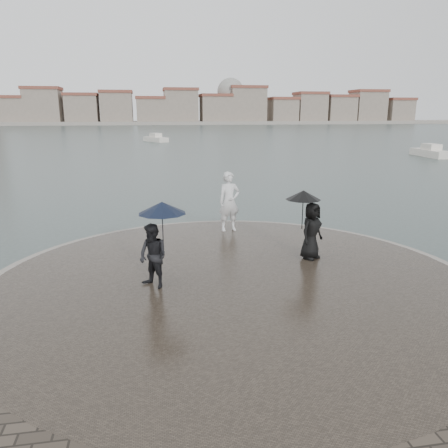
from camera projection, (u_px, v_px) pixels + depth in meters
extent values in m
plane|color=#2B3835|center=(271.00, 371.00, 7.64)|extent=(400.00, 400.00, 0.00)
cylinder|color=gray|center=(233.00, 286.00, 10.94)|extent=(12.50, 12.50, 0.32)
cylinder|color=#2D261E|center=(233.00, 286.00, 10.94)|extent=(11.90, 11.90, 0.36)
imported|color=silver|center=(229.00, 202.00, 15.13)|extent=(0.81, 0.59, 2.07)
imported|color=black|center=(153.00, 256.00, 10.21)|extent=(0.94, 0.94, 1.54)
cylinder|color=black|center=(163.00, 231.00, 10.20)|extent=(0.02, 0.02, 0.90)
cone|color=black|center=(162.00, 208.00, 10.07)|extent=(1.13, 1.13, 0.28)
imported|color=black|center=(311.00, 231.00, 12.25)|extent=(0.94, 0.87, 1.61)
cylinder|color=black|center=(303.00, 213.00, 12.18)|extent=(0.02, 0.02, 0.90)
cone|color=black|center=(303.00, 195.00, 12.05)|extent=(0.99, 0.99, 0.26)
cube|color=gray|center=(151.00, 123.00, 163.02)|extent=(260.00, 20.00, 1.20)
cube|color=gray|center=(11.00, 112.00, 151.17)|extent=(10.00, 10.00, 9.00)
cube|color=brown|center=(9.00, 97.00, 149.93)|extent=(10.60, 10.60, 1.00)
cube|color=gray|center=(44.00, 108.00, 152.64)|extent=(12.00, 10.00, 12.00)
cube|color=brown|center=(42.00, 88.00, 151.02)|extent=(12.60, 10.60, 1.00)
cube|color=gray|center=(82.00, 111.00, 155.06)|extent=(11.00, 10.00, 10.00)
cube|color=brown|center=(81.00, 94.00, 153.69)|extent=(11.60, 10.60, 1.00)
cube|color=gray|center=(117.00, 109.00, 156.94)|extent=(11.00, 10.00, 11.00)
cube|color=brown|center=(116.00, 92.00, 155.45)|extent=(11.60, 10.60, 1.00)
cube|color=gray|center=(151.00, 112.00, 159.19)|extent=(10.00, 10.00, 9.00)
cube|color=brown|center=(150.00, 98.00, 157.95)|extent=(10.60, 10.60, 1.00)
cube|color=gray|center=(181.00, 108.00, 160.66)|extent=(12.00, 10.00, 12.00)
cube|color=brown|center=(180.00, 89.00, 159.04)|extent=(12.60, 10.60, 1.00)
cube|color=gray|center=(216.00, 111.00, 163.08)|extent=(11.00, 10.00, 10.00)
cube|color=brown|center=(216.00, 95.00, 161.71)|extent=(11.60, 10.60, 1.00)
cube|color=gray|center=(247.00, 107.00, 164.71)|extent=(13.00, 10.00, 13.00)
cube|color=brown|center=(247.00, 87.00, 162.97)|extent=(13.60, 10.60, 1.00)
cube|color=gray|center=(282.00, 112.00, 167.54)|extent=(10.00, 10.00, 9.00)
cube|color=brown|center=(283.00, 99.00, 166.30)|extent=(10.60, 10.60, 1.00)
cube|color=gray|center=(310.00, 109.00, 169.13)|extent=(11.00, 10.00, 11.00)
cube|color=brown|center=(311.00, 93.00, 167.64)|extent=(11.60, 10.60, 1.00)
cube|color=gray|center=(339.00, 111.00, 171.26)|extent=(11.00, 10.00, 10.00)
cube|color=brown|center=(340.00, 96.00, 169.90)|extent=(11.60, 10.60, 1.00)
cube|color=gray|center=(367.00, 108.00, 173.02)|extent=(12.00, 10.00, 12.00)
cube|color=brown|center=(369.00, 91.00, 171.40)|extent=(12.60, 10.60, 1.00)
cube|color=gray|center=(397.00, 112.00, 175.56)|extent=(10.00, 10.00, 9.00)
cube|color=brown|center=(398.00, 99.00, 174.32)|extent=(10.60, 10.60, 1.00)
sphere|color=gray|center=(230.00, 92.00, 164.25)|extent=(10.00, 10.00, 10.00)
cube|color=silver|center=(430.00, 154.00, 44.59)|extent=(1.98, 5.60, 0.90)
cube|color=silver|center=(431.00, 148.00, 44.44)|extent=(1.34, 2.08, 0.90)
cube|color=silver|center=(156.00, 140.00, 67.43)|extent=(3.84, 5.65, 0.90)
cube|color=silver|center=(156.00, 136.00, 67.28)|extent=(1.95, 2.32, 0.90)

